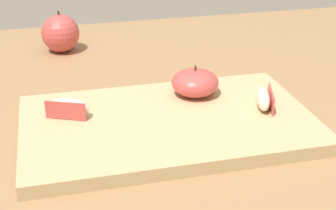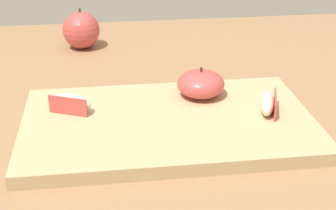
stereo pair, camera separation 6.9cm
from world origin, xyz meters
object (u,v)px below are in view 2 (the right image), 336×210
Objects in this scene: apple_half_skin_up at (201,84)px; whole_apple_pink_lady at (81,30)px; cutting_board at (168,124)px; apple_wedge_middle at (71,103)px; apple_wedge_left at (268,103)px.

whole_apple_pink_lady reaches higher than apple_half_skin_up.
apple_wedge_middle is at bearing 163.99° from cutting_board.
apple_half_skin_up reaches higher than cutting_board.
cutting_board is 4.90× the size of whole_apple_pink_lady.
apple_half_skin_up is (0.06, 0.07, 0.03)m from cutting_board.
apple_wedge_left is 0.46m from whole_apple_pink_lady.
whole_apple_pink_lady is (-0.27, 0.37, 0.01)m from apple_wedge_left.
apple_wedge_middle is at bearing -171.77° from apple_half_skin_up.
apple_half_skin_up is 0.36m from whole_apple_pink_lady.
apple_half_skin_up is 0.20m from apple_wedge_middle.
apple_wedge_middle is (-0.19, -0.03, -0.01)m from apple_half_skin_up.
apple_wedge_left is at bearing -53.96° from whole_apple_pink_lady.
apple_wedge_left is 1.01× the size of apple_wedge_middle.
cutting_board is at bearing 179.70° from apple_wedge_left.
cutting_board is 6.32× the size of apple_wedge_middle.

